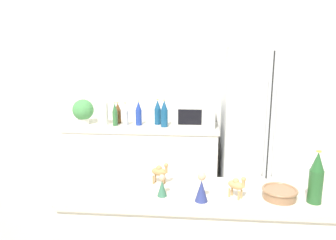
# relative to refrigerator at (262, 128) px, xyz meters

# --- Properties ---
(wall_back) EXTENTS (8.00, 0.06, 2.55)m
(wall_back) POSITION_rel_refrigerator_xyz_m (-0.84, 0.40, 0.38)
(wall_back) COLOR white
(wall_back) RESTS_ON ground_plane
(back_counter) EXTENTS (1.78, 0.63, 0.89)m
(back_counter) POSITION_rel_refrigerator_xyz_m (-1.38, 0.07, -0.45)
(back_counter) COLOR white
(back_counter) RESTS_ON ground_plane
(refrigerator) EXTENTS (0.88, 0.73, 1.80)m
(refrigerator) POSITION_rel_refrigerator_xyz_m (0.00, 0.00, 0.00)
(refrigerator) COLOR silver
(refrigerator) RESTS_ON ground_plane
(potted_plant) EXTENTS (0.25, 0.25, 0.30)m
(potted_plant) POSITION_rel_refrigerator_xyz_m (-2.10, 0.08, 0.15)
(potted_plant) COLOR silver
(potted_plant) RESTS_ON back_counter
(paper_towel_roll) EXTENTS (0.12, 0.12, 0.27)m
(paper_towel_roll) POSITION_rel_refrigerator_xyz_m (-1.86, 0.06, 0.13)
(paper_towel_roll) COLOR white
(paper_towel_roll) RESTS_ON back_counter
(microwave) EXTENTS (0.48, 0.37, 0.28)m
(microwave) POSITION_rel_refrigerator_xyz_m (-0.78, 0.09, 0.13)
(microwave) COLOR white
(microwave) RESTS_ON back_counter
(back_bottle_0) EXTENTS (0.07, 0.07, 0.27)m
(back_bottle_0) POSITION_rel_refrigerator_xyz_m (-1.58, 0.05, 0.12)
(back_bottle_0) COLOR #B2B7BC
(back_bottle_0) RESTS_ON back_counter
(back_bottle_1) EXTENTS (0.08, 0.08, 0.32)m
(back_bottle_1) POSITION_rel_refrigerator_xyz_m (-1.12, 0.01, 0.14)
(back_bottle_1) COLOR navy
(back_bottle_1) RESTS_ON back_counter
(back_bottle_2) EXTENTS (0.07, 0.07, 0.29)m
(back_bottle_2) POSITION_rel_refrigerator_xyz_m (-1.43, 0.07, 0.13)
(back_bottle_2) COLOR navy
(back_bottle_2) RESTS_ON back_counter
(back_bottle_3) EXTENTS (0.06, 0.06, 0.28)m
(back_bottle_3) POSITION_rel_refrigerator_xyz_m (-1.70, 0.02, 0.12)
(back_bottle_3) COLOR #2D6033
(back_bottle_3) RESTS_ON back_counter
(back_bottle_4) EXTENTS (0.08, 0.08, 0.30)m
(back_bottle_4) POSITION_rel_refrigerator_xyz_m (-1.21, 0.13, 0.14)
(back_bottle_4) COLOR navy
(back_bottle_4) RESTS_ON back_counter
(back_bottle_5) EXTENTS (0.07, 0.07, 0.26)m
(back_bottle_5) POSITION_rel_refrigerator_xyz_m (-1.70, 0.15, 0.11)
(back_bottle_5) COLOR brown
(back_bottle_5) RESTS_ON back_counter
(wine_bottle) EXTENTS (0.08, 0.08, 0.29)m
(wine_bottle) POSITION_rel_refrigerator_xyz_m (-0.11, -1.99, 0.21)
(wine_bottle) COLOR #235628
(wine_bottle) RESTS_ON bar_counter
(fruit_bowl) EXTENTS (0.19, 0.19, 0.06)m
(fruit_bowl) POSITION_rel_refrigerator_xyz_m (-0.29, -1.95, 0.10)
(fruit_bowl) COLOR #8C6647
(fruit_bowl) RESTS_ON bar_counter
(camel_figurine) EXTENTS (0.10, 0.10, 0.14)m
(camel_figurine) POSITION_rel_refrigerator_xyz_m (-0.52, -1.97, 0.15)
(camel_figurine) COLOR tan
(camel_figurine) RESTS_ON bar_counter
(camel_figurine_second) EXTENTS (0.11, 0.08, 0.14)m
(camel_figurine_second) POSITION_rel_refrigerator_xyz_m (-0.97, -1.81, 0.15)
(camel_figurine_second) COLOR #A87F4C
(camel_figurine_second) RESTS_ON bar_counter
(wise_man_figurine_crimson) EXTENTS (0.05, 0.05, 0.13)m
(wise_man_figurine_crimson) POSITION_rel_refrigerator_xyz_m (-0.94, -1.98, 0.12)
(wise_man_figurine_crimson) COLOR #33664C
(wise_man_figurine_crimson) RESTS_ON bar_counter
(wise_man_figurine_purple) EXTENTS (0.07, 0.07, 0.17)m
(wise_man_figurine_purple) POSITION_rel_refrigerator_xyz_m (-0.72, -2.02, 0.14)
(wise_man_figurine_purple) COLOR navy
(wise_man_figurine_purple) RESTS_ON bar_counter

